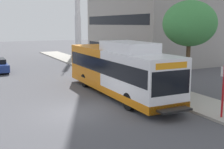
{
  "coord_description": "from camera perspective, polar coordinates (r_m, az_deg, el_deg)",
  "views": [
    {
      "loc": [
        -5.12,
        -14.55,
        4.76
      ],
      "look_at": [
        2.91,
        1.72,
        1.6
      ],
      "focal_mm": 46.94,
      "sensor_mm": 36.0,
      "label": 1
    }
  ],
  "objects": [
    {
      "name": "ground_plane",
      "position": [
        23.61,
        -13.21,
        -2.01
      ],
      "size": [
        120.0,
        120.0,
        0.0
      ],
      "primitive_type": "plane",
      "color": "#4C4C51"
    },
    {
      "name": "lattice_comm_tower",
      "position": [
        52.8,
        -6.75,
        14.19
      ],
      "size": [
        1.1,
        1.1,
        26.61
      ],
      "color": "#B7B7BC",
      "rests_on": "ground"
    },
    {
      "name": "bus_stop_sign_pole",
      "position": [
        15.43,
        20.85,
        -2.41
      ],
      "size": [
        0.1,
        0.36,
        2.6
      ],
      "color": "red",
      "rests_on": "sidewalk_curb"
    },
    {
      "name": "transit_bus",
      "position": [
        19.61,
        1.2,
        0.92
      ],
      "size": [
        2.58,
        12.25,
        3.65
      ],
      "color": "white",
      "rests_on": "ground"
    },
    {
      "name": "sidewalk_curb",
      "position": [
        24.32,
        4.18,
        -1.26
      ],
      "size": [
        3.0,
        56.0,
        0.14
      ],
      "primitive_type": "cube",
      "color": "#A8A399",
      "rests_on": "ground"
    },
    {
      "name": "street_tree_near_stop",
      "position": [
        20.21,
        14.87,
        9.54
      ],
      "size": [
        3.55,
        3.55,
        6.14
      ],
      "color": "#4C3823",
      "rests_on": "sidewalk_curb"
    }
  ]
}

